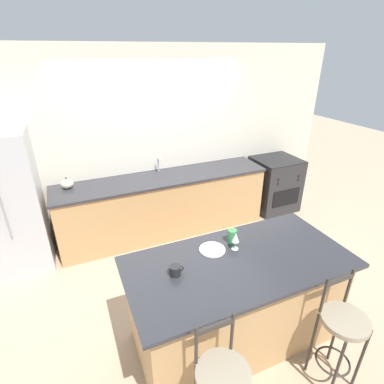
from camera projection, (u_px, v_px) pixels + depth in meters
The scene contains 13 objects.
ground_plane at pixel (174, 243), 4.46m from camera, with size 18.00×18.00×0.00m, color tan.
wall_back at pixel (155, 142), 4.48m from camera, with size 6.00×0.07×2.70m.
back_counter at pixel (164, 204), 4.58m from camera, with size 3.13×0.72×0.93m.
sink_faucet at pixel (159, 163), 4.49m from camera, with size 0.02×0.13×0.22m.
kitchen_island at pixel (237, 300), 2.82m from camera, with size 2.00×0.98×0.94m.
refrigerator at pixel (3, 205), 3.63m from camera, with size 0.86×0.73×1.81m.
oven_range at pixel (274, 184), 5.29m from camera, with size 0.74×0.71×0.93m.
bar_stool_far at pixel (341, 330), 2.40m from camera, with size 0.37×0.37×1.06m.
dinner_plate at pixel (212, 249), 2.75m from camera, with size 0.24×0.24×0.02m.
wine_glass at pixel (236, 238), 2.72m from camera, with size 0.07×0.07×0.17m.
coffee_mug at pixel (175, 270), 2.44m from camera, with size 0.12×0.09×0.09m.
tumbler_cup at pixel (232, 236), 2.84m from camera, with size 0.09×0.09×0.13m.
pumpkin_decoration at pixel (67, 184), 3.98m from camera, with size 0.16×0.16×0.15m.
Camera 1 is at (-1.22, -3.49, 2.62)m, focal length 28.00 mm.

